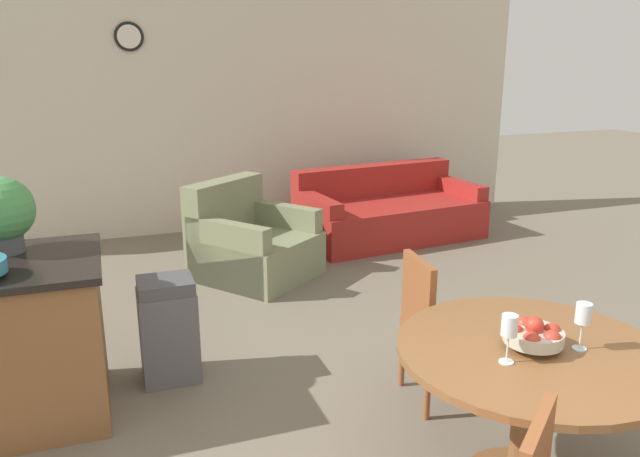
{
  "coord_description": "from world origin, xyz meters",
  "views": [
    {
      "loc": [
        -1.06,
        -1.14,
        2.02
      ],
      "look_at": [
        0.22,
        2.45,
        0.94
      ],
      "focal_mm": 35.0,
      "sensor_mm": 36.0,
      "label": 1
    }
  ],
  "objects_px": {
    "wine_glass_left": "(509,328)",
    "couch": "(388,213)",
    "fruit_bowl": "(534,335)",
    "armchair": "(251,245)",
    "potted_plant": "(1,212)",
    "wine_glass_right": "(583,315)",
    "trash_bin": "(168,330)",
    "dining_table": "(529,381)",
    "dining_chair_far_side": "(436,322)"
  },
  "relations": [
    {
      "from": "dining_chair_far_side",
      "to": "wine_glass_left",
      "type": "xyz_separation_m",
      "value": [
        -0.19,
        -0.92,
        0.4
      ]
    },
    {
      "from": "wine_glass_left",
      "to": "couch",
      "type": "distance_m",
      "value": 4.38
    },
    {
      "from": "wine_glass_left",
      "to": "armchair",
      "type": "relative_size",
      "value": 0.17
    },
    {
      "from": "couch",
      "to": "trash_bin",
      "type": "bearing_deg",
      "value": -144.63
    },
    {
      "from": "potted_plant",
      "to": "couch",
      "type": "relative_size",
      "value": 0.21
    },
    {
      "from": "potted_plant",
      "to": "wine_glass_right",
      "type": "bearing_deg",
      "value": -34.83
    },
    {
      "from": "wine_glass_left",
      "to": "dining_table",
      "type": "bearing_deg",
      "value": 21.39
    },
    {
      "from": "dining_table",
      "to": "dining_chair_far_side",
      "type": "bearing_deg",
      "value": 90.0
    },
    {
      "from": "trash_bin",
      "to": "dining_chair_far_side",
      "type": "bearing_deg",
      "value": -28.45
    },
    {
      "from": "dining_table",
      "to": "trash_bin",
      "type": "height_order",
      "value": "dining_table"
    },
    {
      "from": "fruit_bowl",
      "to": "potted_plant",
      "type": "height_order",
      "value": "potted_plant"
    },
    {
      "from": "dining_chair_far_side",
      "to": "couch",
      "type": "height_order",
      "value": "dining_chair_far_side"
    },
    {
      "from": "couch",
      "to": "armchair",
      "type": "height_order",
      "value": "armchair"
    },
    {
      "from": "wine_glass_left",
      "to": "potted_plant",
      "type": "relative_size",
      "value": 0.51
    },
    {
      "from": "dining_table",
      "to": "couch",
      "type": "relative_size",
      "value": 0.59
    },
    {
      "from": "wine_glass_right",
      "to": "armchair",
      "type": "bearing_deg",
      "value": 101.79
    },
    {
      "from": "dining_chair_far_side",
      "to": "armchair",
      "type": "height_order",
      "value": "dining_chair_far_side"
    },
    {
      "from": "fruit_bowl",
      "to": "wine_glass_right",
      "type": "relative_size",
      "value": 1.2
    },
    {
      "from": "dining_table",
      "to": "potted_plant",
      "type": "bearing_deg",
      "value": 144.28
    },
    {
      "from": "fruit_bowl",
      "to": "trash_bin",
      "type": "height_order",
      "value": "fruit_bowl"
    },
    {
      "from": "dining_table",
      "to": "potted_plant",
      "type": "relative_size",
      "value": 2.83
    },
    {
      "from": "potted_plant",
      "to": "couch",
      "type": "xyz_separation_m",
      "value": [
        3.52,
        2.37,
        -0.89
      ]
    },
    {
      "from": "dining_table",
      "to": "fruit_bowl",
      "type": "xyz_separation_m",
      "value": [
        -0.0,
        -0.0,
        0.23
      ]
    },
    {
      "from": "dining_chair_far_side",
      "to": "wine_glass_left",
      "type": "bearing_deg",
      "value": -6.95
    },
    {
      "from": "dining_chair_far_side",
      "to": "wine_glass_right",
      "type": "height_order",
      "value": "wine_glass_right"
    },
    {
      "from": "potted_plant",
      "to": "couch",
      "type": "distance_m",
      "value": 4.33
    },
    {
      "from": "potted_plant",
      "to": "trash_bin",
      "type": "relative_size",
      "value": 0.64
    },
    {
      "from": "wine_glass_left",
      "to": "dining_chair_far_side",
      "type": "bearing_deg",
      "value": 78.12
    },
    {
      "from": "wine_glass_right",
      "to": "wine_glass_left",
      "type": "bearing_deg",
      "value": 179.47
    },
    {
      "from": "dining_chair_far_side",
      "to": "fruit_bowl",
      "type": "bearing_deg",
      "value": 4.9
    },
    {
      "from": "dining_chair_far_side",
      "to": "couch",
      "type": "distance_m",
      "value": 3.41
    },
    {
      "from": "wine_glass_right",
      "to": "trash_bin",
      "type": "xyz_separation_m",
      "value": [
        -1.64,
        1.7,
        -0.57
      ]
    },
    {
      "from": "wine_glass_right",
      "to": "trash_bin",
      "type": "bearing_deg",
      "value": 133.89
    },
    {
      "from": "potted_plant",
      "to": "dining_chair_far_side",
      "type": "bearing_deg",
      "value": -19.45
    },
    {
      "from": "wine_glass_left",
      "to": "potted_plant",
      "type": "distance_m",
      "value": 2.74
    },
    {
      "from": "wine_glass_left",
      "to": "armchair",
      "type": "distance_m",
      "value": 3.45
    },
    {
      "from": "potted_plant",
      "to": "trash_bin",
      "type": "bearing_deg",
      "value": -1.8
    },
    {
      "from": "dining_table",
      "to": "couch",
      "type": "distance_m",
      "value": 4.21
    },
    {
      "from": "wine_glass_left",
      "to": "wine_glass_right",
      "type": "distance_m",
      "value": 0.38
    },
    {
      "from": "dining_table",
      "to": "dining_chair_far_side",
      "type": "xyz_separation_m",
      "value": [
        0.0,
        0.84,
        -0.07
      ]
    },
    {
      "from": "dining_chair_far_side",
      "to": "wine_glass_right",
      "type": "distance_m",
      "value": 1.02
    },
    {
      "from": "dining_table",
      "to": "dining_chair_far_side",
      "type": "distance_m",
      "value": 0.84
    },
    {
      "from": "wine_glass_right",
      "to": "fruit_bowl",
      "type": "bearing_deg",
      "value": 158.26
    },
    {
      "from": "wine_glass_left",
      "to": "armchair",
      "type": "xyz_separation_m",
      "value": [
        -0.32,
        3.38,
        -0.6
      ]
    },
    {
      "from": "fruit_bowl",
      "to": "armchair",
      "type": "xyz_separation_m",
      "value": [
        -0.51,
        3.31,
        -0.51
      ]
    },
    {
      "from": "wine_glass_left",
      "to": "couch",
      "type": "relative_size",
      "value": 0.11
    },
    {
      "from": "potted_plant",
      "to": "armchair",
      "type": "distance_m",
      "value": 2.58
    },
    {
      "from": "wine_glass_right",
      "to": "couch",
      "type": "relative_size",
      "value": 0.11
    },
    {
      "from": "dining_chair_far_side",
      "to": "couch",
      "type": "relative_size",
      "value": 0.43
    },
    {
      "from": "dining_chair_far_side",
      "to": "fruit_bowl",
      "type": "relative_size",
      "value": 3.4
    }
  ]
}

